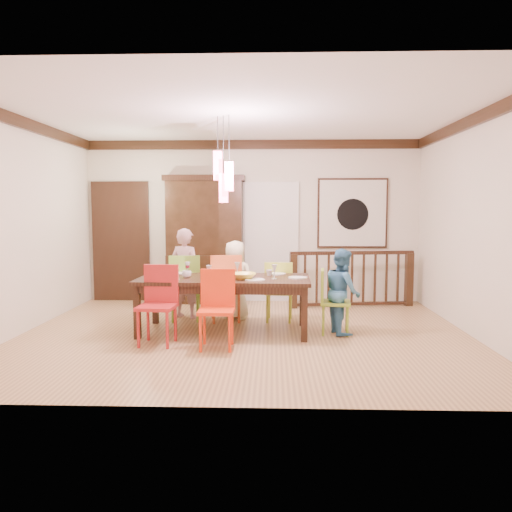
{
  "coord_description": "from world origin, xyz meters",
  "views": [
    {
      "loc": [
        0.37,
        -6.56,
        1.67
      ],
      "look_at": [
        0.14,
        0.32,
        1.02
      ],
      "focal_mm": 35.0,
      "sensor_mm": 36.0,
      "label": 1
    }
  ],
  "objects_px": {
    "dining_table": "(224,283)",
    "chair_end_right": "(336,297)",
    "chair_far_left": "(186,283)",
    "person_far_left": "(185,273)",
    "balustrade": "(352,278)",
    "person_end_right": "(342,291)",
    "china_hutch": "(205,239)",
    "person_far_mid": "(235,280)"
  },
  "relations": [
    {
      "from": "china_hutch",
      "to": "person_far_mid",
      "type": "xyz_separation_m",
      "value": [
        0.64,
        -1.36,
        -0.54
      ]
    },
    {
      "from": "dining_table",
      "to": "chair_end_right",
      "type": "height_order",
      "value": "chair_end_right"
    },
    {
      "from": "chair_far_left",
      "to": "chair_end_right",
      "type": "relative_size",
      "value": 1.15
    },
    {
      "from": "chair_far_left",
      "to": "china_hutch",
      "type": "distance_m",
      "value": 1.58
    },
    {
      "from": "dining_table",
      "to": "chair_end_right",
      "type": "bearing_deg",
      "value": 0.27
    },
    {
      "from": "china_hutch",
      "to": "balustrade",
      "type": "height_order",
      "value": "china_hutch"
    },
    {
      "from": "dining_table",
      "to": "person_far_left",
      "type": "distance_m",
      "value": 1.12
    },
    {
      "from": "china_hutch",
      "to": "dining_table",
      "type": "bearing_deg",
      "value": -75.71
    },
    {
      "from": "person_far_left",
      "to": "person_far_mid",
      "type": "xyz_separation_m",
      "value": [
        0.77,
        -0.07,
        -0.09
      ]
    },
    {
      "from": "person_far_left",
      "to": "chair_far_left",
      "type": "bearing_deg",
      "value": 121.49
    },
    {
      "from": "chair_far_left",
      "to": "balustrade",
      "type": "height_order",
      "value": "chair_far_left"
    },
    {
      "from": "chair_end_right",
      "to": "chair_far_left",
      "type": "bearing_deg",
      "value": 77.17
    },
    {
      "from": "chair_far_left",
      "to": "china_hutch",
      "type": "xyz_separation_m",
      "value": [
        0.1,
        1.47,
        0.57
      ]
    },
    {
      "from": "dining_table",
      "to": "balustrade",
      "type": "height_order",
      "value": "balustrade"
    },
    {
      "from": "balustrade",
      "to": "person_far_left",
      "type": "distance_m",
      "value": 2.87
    },
    {
      "from": "person_far_mid",
      "to": "person_end_right",
      "type": "bearing_deg",
      "value": 167.55
    },
    {
      "from": "china_hutch",
      "to": "person_far_left",
      "type": "xyz_separation_m",
      "value": [
        -0.13,
        -1.29,
        -0.45
      ]
    },
    {
      "from": "balustrade",
      "to": "person_far_mid",
      "type": "height_order",
      "value": "person_far_mid"
    },
    {
      "from": "chair_far_left",
      "to": "person_end_right",
      "type": "height_order",
      "value": "person_end_right"
    },
    {
      "from": "china_hutch",
      "to": "balustrade",
      "type": "distance_m",
      "value": 2.67
    },
    {
      "from": "dining_table",
      "to": "chair_end_right",
      "type": "distance_m",
      "value": 1.51
    },
    {
      "from": "chair_far_left",
      "to": "china_hutch",
      "type": "relative_size",
      "value": 0.44
    },
    {
      "from": "dining_table",
      "to": "person_far_mid",
      "type": "height_order",
      "value": "person_far_mid"
    },
    {
      "from": "person_far_left",
      "to": "person_far_mid",
      "type": "relative_size",
      "value": 1.15
    },
    {
      "from": "chair_end_right",
      "to": "person_far_left",
      "type": "xyz_separation_m",
      "value": [
        -2.19,
        0.93,
        0.2
      ]
    },
    {
      "from": "dining_table",
      "to": "chair_end_right",
      "type": "relative_size",
      "value": 2.7
    },
    {
      "from": "chair_far_left",
      "to": "person_end_right",
      "type": "distance_m",
      "value": 2.36
    },
    {
      "from": "chair_far_left",
      "to": "person_far_mid",
      "type": "distance_m",
      "value": 0.75
    },
    {
      "from": "chair_end_right",
      "to": "person_end_right",
      "type": "bearing_deg",
      "value": -73.35
    },
    {
      "from": "person_far_mid",
      "to": "person_end_right",
      "type": "height_order",
      "value": "person_far_mid"
    },
    {
      "from": "chair_end_right",
      "to": "balustrade",
      "type": "relative_size",
      "value": 0.4
    },
    {
      "from": "balustrade",
      "to": "person_end_right",
      "type": "xyz_separation_m",
      "value": [
        -0.42,
        -1.86,
        0.07
      ]
    },
    {
      "from": "dining_table",
      "to": "chair_far_left",
      "type": "xyz_separation_m",
      "value": [
        -0.65,
        0.71,
        -0.1
      ]
    },
    {
      "from": "china_hutch",
      "to": "person_end_right",
      "type": "distance_m",
      "value": 3.13
    },
    {
      "from": "dining_table",
      "to": "chair_far_left",
      "type": "distance_m",
      "value": 0.97
    },
    {
      "from": "dining_table",
      "to": "china_hutch",
      "type": "distance_m",
      "value": 2.3
    },
    {
      "from": "balustrade",
      "to": "person_end_right",
      "type": "relative_size",
      "value": 1.89
    },
    {
      "from": "chair_far_left",
      "to": "balustrade",
      "type": "xyz_separation_m",
      "value": [
        2.67,
        1.13,
        -0.07
      ]
    },
    {
      "from": "chair_far_left",
      "to": "chair_end_right",
      "type": "bearing_deg",
      "value": 154.56
    },
    {
      "from": "dining_table",
      "to": "person_far_mid",
      "type": "distance_m",
      "value": 0.83
    },
    {
      "from": "chair_far_left",
      "to": "person_far_left",
      "type": "bearing_deg",
      "value": -85.89
    },
    {
      "from": "chair_far_left",
      "to": "china_hutch",
      "type": "bearing_deg",
      "value": -100.05
    }
  ]
}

